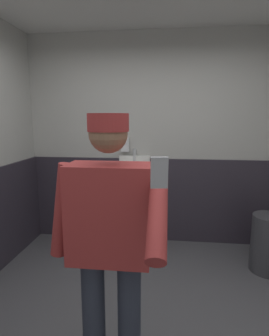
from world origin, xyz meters
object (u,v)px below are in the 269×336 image
at_px(cell_phone, 159,173).
at_px(soap_dispenser, 125,145).
at_px(person, 110,235).
at_px(trash_bin, 269,244).
at_px(urinal_solo, 133,186).

bearing_deg(cell_phone, soap_dispenser, 92.37).
distance_m(person, trash_bin, 2.12).
bearing_deg(person, soap_dispenser, 96.05).
xyz_separation_m(person, soap_dispenser, (-0.22, 2.04, 0.32)).
bearing_deg(person, cell_phone, -60.19).
relative_size(urinal_solo, trash_bin, 2.00).
bearing_deg(cell_phone, trash_bin, 50.66).
relative_size(urinal_solo, cell_phone, 11.27).
relative_size(person, soap_dispenser, 9.17).
height_order(person, cell_phone, person).
height_order(cell_phone, soap_dispenser, cell_phone).
bearing_deg(urinal_solo, soap_dispenser, 135.37).
bearing_deg(urinal_solo, person, -87.16).
height_order(person, trash_bin, person).
bearing_deg(trash_bin, soap_dispenser, 159.62).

